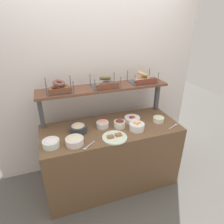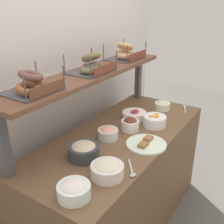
{
  "view_description": "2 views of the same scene",
  "coord_description": "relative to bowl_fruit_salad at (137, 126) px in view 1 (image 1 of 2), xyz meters",
  "views": [
    {
      "loc": [
        -0.65,
        -1.9,
        2.04
      ],
      "look_at": [
        0.03,
        0.05,
        1.03
      ],
      "focal_mm": 31.01,
      "sensor_mm": 36.0,
      "label": 1
    },
    {
      "loc": [
        -1.52,
        -0.92,
        1.79
      ],
      "look_at": [
        -0.03,
        0.06,
        1.03
      ],
      "focal_mm": 43.77,
      "sensor_mm": 36.0,
      "label": 2
    }
  ],
  "objects": [
    {
      "name": "bowl_lox_spread",
      "position": [
        -0.36,
        0.19,
        -0.0
      ],
      "size": [
        0.15,
        0.15,
        0.09
      ],
      "color": "white",
      "rests_on": "deli_counter"
    },
    {
      "name": "bowl_cream_cheese",
      "position": [
        -0.97,
        -0.01,
        -0.0
      ],
      "size": [
        0.17,
        0.17,
        0.09
      ],
      "color": "white",
      "rests_on": "deli_counter"
    },
    {
      "name": "bagel_basket_poppy",
      "position": [
        -0.26,
        0.4,
        0.43
      ],
      "size": [
        0.32,
        0.26,
        0.15
      ],
      "color": "#4C4C51",
      "rests_on": "upper_shelf"
    },
    {
      "name": "bowl_scallion_spread",
      "position": [
        0.34,
        0.09,
        -0.01
      ],
      "size": [
        0.14,
        0.14,
        0.08
      ],
      "color": "white",
      "rests_on": "deli_counter"
    },
    {
      "name": "shelf_riser_left",
      "position": [
        -1.04,
        0.42,
        0.15
      ],
      "size": [
        0.05,
        0.05,
        0.4
      ],
      "primitive_type": "cube",
      "color": "#4C4C51",
      "rests_on": "deli_counter"
    },
    {
      "name": "bagel_basket_sesame",
      "position": [
        0.26,
        0.43,
        0.43
      ],
      "size": [
        0.34,
        0.26,
        0.15
      ],
      "color": "#4C4C51",
      "rests_on": "upper_shelf"
    },
    {
      "name": "serving_spoon_by_edge",
      "position": [
        -0.62,
        -0.15,
        -0.04
      ],
      "size": [
        0.15,
        0.12,
        0.01
      ],
      "color": "#B7B7BC",
      "rests_on": "deli_counter"
    },
    {
      "name": "bagel_basket_cinnamon_raisin",
      "position": [
        -0.8,
        0.42,
        0.43
      ],
      "size": [
        0.29,
        0.26,
        0.14
      ],
      "color": "#4C4C51",
      "rests_on": "upper_shelf"
    },
    {
      "name": "deli_counter",
      "position": [
        -0.27,
        0.15,
        -0.47
      ],
      "size": [
        1.66,
        0.7,
        0.85
      ],
      "primitive_type": "cube",
      "color": "brown",
      "rests_on": "ground_plane"
    },
    {
      "name": "upper_shelf",
      "position": [
        -0.27,
        0.42,
        0.37
      ],
      "size": [
        1.62,
        0.32,
        0.03
      ],
      "primitive_type": "cube",
      "color": "brown",
      "rests_on": "shelf_riser_left"
    },
    {
      "name": "bowl_tuna_salad",
      "position": [
        -0.66,
        0.18,
        0.01
      ],
      "size": [
        0.2,
        0.2,
        0.11
      ],
      "color": "#343A3F",
      "rests_on": "deli_counter"
    },
    {
      "name": "bowl_beet_salad",
      "position": [
        0.03,
        0.2,
        -0.01
      ],
      "size": [
        0.2,
        0.2,
        0.08
      ],
      "color": "white",
      "rests_on": "deli_counter"
    },
    {
      "name": "back_wall",
      "position": [
        -0.27,
        0.7,
        0.3
      ],
      "size": [
        2.86,
        0.06,
        2.4
      ],
      "primitive_type": "cube",
      "color": "silver",
      "rests_on": "ground_plane"
    },
    {
      "name": "bowl_fruit_salad",
      "position": [
        0.0,
        0.0,
        0.0
      ],
      "size": [
        0.18,
        0.18,
        0.09
      ],
      "color": "white",
      "rests_on": "deli_counter"
    },
    {
      "name": "bowl_potato_salad",
      "position": [
        -0.74,
        -0.05,
        -0.0
      ],
      "size": [
        0.19,
        0.19,
        0.09
      ],
      "color": "silver",
      "rests_on": "deli_counter"
    },
    {
      "name": "serving_plate_white",
      "position": [
        -0.31,
        -0.08,
        -0.04
      ],
      "size": [
        0.28,
        0.28,
        0.04
      ],
      "color": "white",
      "rests_on": "deli_counter"
    },
    {
      "name": "ground_plane",
      "position": [
        -0.27,
        0.15,
        -0.9
      ],
      "size": [
        8.0,
        8.0,
        0.0
      ],
      "primitive_type": "plane",
      "color": "#595651"
    },
    {
      "name": "serving_spoon_near_plate",
      "position": [
        0.47,
        -0.08,
        -0.04
      ],
      "size": [
        0.17,
        0.08,
        0.01
      ],
      "color": "#B7B7BC",
      "rests_on": "deli_counter"
    },
    {
      "name": "bowl_chocolate_spread",
      "position": [
        -0.17,
        0.12,
        0.0
      ],
      "size": [
        0.13,
        0.13,
        0.1
      ],
      "color": "white",
      "rests_on": "deli_counter"
    },
    {
      "name": "shelf_riser_right",
      "position": [
        0.5,
        0.42,
        0.15
      ],
      "size": [
        0.05,
        0.05,
        0.4
      ],
      "primitive_type": "cube",
      "color": "#4C4C51",
      "rests_on": "deli_counter"
    }
  ]
}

